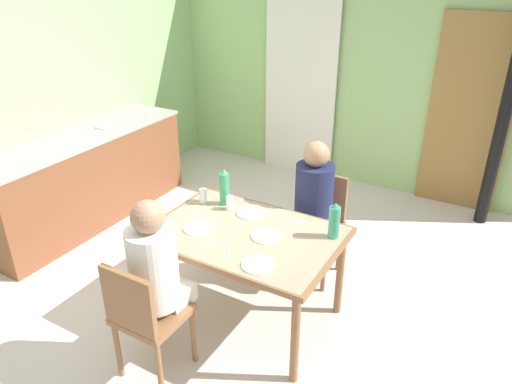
% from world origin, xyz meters
% --- Properties ---
extents(ground_plane, '(7.00, 7.00, 0.00)m').
position_xyz_m(ground_plane, '(0.00, 0.00, 0.00)').
color(ground_plane, beige).
extents(wall_back, '(4.58, 0.10, 2.55)m').
position_xyz_m(wall_back, '(0.00, 2.69, 1.28)').
color(wall_back, '#9CC67D').
rests_on(wall_back, ground_plane).
extents(wall_left, '(0.10, 4.04, 2.55)m').
position_xyz_m(wall_left, '(-2.19, 0.67, 1.28)').
color(wall_left, '#97C980').
rests_on(wall_left, ground_plane).
extents(door_wooden, '(0.80, 0.05, 2.00)m').
position_xyz_m(door_wooden, '(1.33, 2.61, 1.00)').
color(door_wooden, olive).
rests_on(door_wooden, ground_plane).
extents(stove_pipe_column, '(0.12, 0.12, 2.55)m').
position_xyz_m(stove_pipe_column, '(1.66, 2.34, 1.28)').
color(stove_pipe_column, black).
rests_on(stove_pipe_column, ground_plane).
extents(curtain_panel, '(0.90, 0.03, 2.14)m').
position_xyz_m(curtain_panel, '(-0.55, 2.59, 1.07)').
color(curtain_panel, white).
rests_on(curtain_panel, ground_plane).
extents(kitchen_counter, '(0.61, 2.26, 0.91)m').
position_xyz_m(kitchen_counter, '(-1.86, 0.41, 0.45)').
color(kitchen_counter, brown).
rests_on(kitchen_counter, ground_plane).
extents(dining_table, '(1.31, 0.91, 0.73)m').
position_xyz_m(dining_table, '(0.31, -0.10, 0.66)').
color(dining_table, brown).
rests_on(dining_table, ground_plane).
extents(chair_near_diner, '(0.40, 0.40, 0.87)m').
position_xyz_m(chair_near_diner, '(0.07, -0.90, 0.50)').
color(chair_near_diner, brown).
rests_on(chair_near_diner, ground_plane).
extents(chair_far_diner, '(0.40, 0.40, 0.87)m').
position_xyz_m(chair_far_diner, '(0.52, 0.71, 0.50)').
color(chair_far_diner, brown).
rests_on(chair_far_diner, ground_plane).
extents(person_near_diner, '(0.30, 0.37, 0.77)m').
position_xyz_m(person_near_diner, '(0.07, -0.77, 0.78)').
color(person_near_diner, silver).
rests_on(person_near_diner, ground_plane).
extents(person_far_diner, '(0.30, 0.37, 0.77)m').
position_xyz_m(person_far_diner, '(0.52, 0.57, 0.78)').
color(person_far_diner, '#1E2449').
rests_on(person_far_diner, ground_plane).
extents(water_bottle_green_near, '(0.08, 0.08, 0.29)m').
position_xyz_m(water_bottle_green_near, '(-0.05, 0.19, 0.87)').
color(water_bottle_green_near, '#349364').
rests_on(water_bottle_green_near, dining_table).
extents(water_bottle_green_far, '(0.08, 0.08, 0.26)m').
position_xyz_m(water_bottle_green_far, '(0.86, 0.15, 0.85)').
color(water_bottle_green_far, '#308C68').
rests_on(water_bottle_green_far, dining_table).
extents(dinner_plate_near_left, '(0.21, 0.21, 0.01)m').
position_xyz_m(dinner_plate_near_left, '(0.46, -0.07, 0.74)').
color(dinner_plate_near_left, white).
rests_on(dinner_plate_near_left, dining_table).
extents(dinner_plate_near_right, '(0.20, 0.20, 0.01)m').
position_xyz_m(dinner_plate_near_right, '(-0.01, -0.23, 0.74)').
color(dinner_plate_near_right, white).
rests_on(dinner_plate_near_right, dining_table).
extents(dinner_plate_far_center, '(0.21, 0.21, 0.01)m').
position_xyz_m(dinner_plate_far_center, '(0.58, -0.40, 0.74)').
color(dinner_plate_far_center, white).
rests_on(dinner_plate_far_center, dining_table).
extents(dinner_plate_far_side, '(0.22, 0.22, 0.01)m').
position_xyz_m(dinner_plate_far_side, '(0.21, 0.16, 0.74)').
color(dinner_plate_far_side, white).
rests_on(dinner_plate_far_side, dining_table).
extents(drinking_glass_by_near_diner, '(0.06, 0.06, 0.11)m').
position_xyz_m(drinking_glass_by_near_diner, '(-0.22, 0.14, 0.78)').
color(drinking_glass_by_near_diner, silver).
rests_on(drinking_glass_by_near_diner, dining_table).
extents(drinking_glass_by_far_diner, '(0.06, 0.06, 0.11)m').
position_xyz_m(drinking_glass_by_far_diner, '(0.03, 0.14, 0.78)').
color(drinking_glass_by_far_diner, silver).
rests_on(drinking_glass_by_far_diner, dining_table).
extents(bread_plate_sliced, '(0.19, 0.19, 0.02)m').
position_xyz_m(bread_plate_sliced, '(-0.20, -0.35, 0.74)').
color(bread_plate_sliced, '#DBB77A').
rests_on(bread_plate_sliced, dining_table).
extents(cutlery_knife_near, '(0.10, 0.13, 0.00)m').
position_xyz_m(cutlery_knife_near, '(0.35, -0.39, 0.73)').
color(cutlery_knife_near, silver).
rests_on(cutlery_knife_near, dining_table).
extents(cutlery_fork_near, '(0.07, 0.15, 0.00)m').
position_xyz_m(cutlery_fork_near, '(-0.13, -0.03, 0.73)').
color(cutlery_fork_near, silver).
rests_on(cutlery_fork_near, dining_table).
extents(cutlery_knife_far, '(0.10, 0.13, 0.00)m').
position_xyz_m(cutlery_knife_far, '(0.18, -0.34, 0.73)').
color(cutlery_knife_far, silver).
rests_on(cutlery_knife_far, dining_table).
extents(cutlery_fork_far, '(0.13, 0.10, 0.00)m').
position_xyz_m(cutlery_fork_far, '(0.55, 0.20, 0.73)').
color(cutlery_fork_far, silver).
rests_on(cutlery_fork_far, dining_table).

